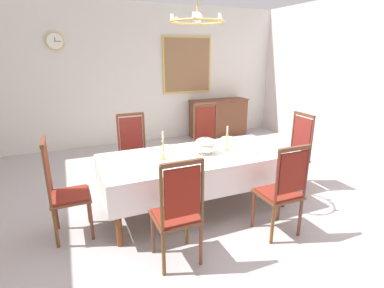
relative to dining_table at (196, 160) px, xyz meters
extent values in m
cube|color=#B4ACAC|center=(0.00, -0.01, -0.71)|extent=(7.11, 6.84, 0.04)
cube|color=silver|center=(0.00, 3.45, 0.83)|extent=(7.11, 0.08, 3.03)
cylinder|color=brown|center=(-1.10, -0.42, -0.32)|extent=(0.07, 0.07, 0.73)
cylinder|color=brown|center=(1.10, -0.42, -0.32)|extent=(0.07, 0.07, 0.73)
cylinder|color=brown|center=(-1.10, 0.42, -0.32)|extent=(0.07, 0.07, 0.73)
cylinder|color=brown|center=(1.10, 0.42, -0.32)|extent=(0.07, 0.07, 0.73)
cube|color=brown|center=(0.00, 0.00, 0.00)|extent=(2.27, 0.92, 0.08)
cube|color=brown|center=(0.00, 0.00, 0.06)|extent=(2.39, 1.04, 0.03)
cube|color=white|center=(0.00, 0.00, 0.07)|extent=(2.41, 1.06, 0.00)
cube|color=white|center=(0.00, -0.52, -0.11)|extent=(2.41, 0.00, 0.37)
cube|color=white|center=(0.00, 0.52, -0.11)|extent=(2.41, 0.00, 0.37)
cube|color=white|center=(-1.20, 0.00, -0.11)|extent=(0.00, 1.06, 0.37)
cube|color=white|center=(1.20, 0.00, -0.11)|extent=(0.00, 1.06, 0.37)
cylinder|color=brown|center=(-0.80, -0.68, -0.45)|extent=(0.04, 0.04, 0.46)
cylinder|color=brown|center=(-0.42, -0.68, -0.45)|extent=(0.04, 0.04, 0.46)
cylinder|color=brown|center=(-0.80, -1.04, -0.45)|extent=(0.04, 0.04, 0.46)
cylinder|color=brown|center=(-0.42, -1.04, -0.45)|extent=(0.04, 0.04, 0.46)
cube|color=brown|center=(-0.61, -0.86, -0.21)|extent=(0.44, 0.42, 0.03)
cube|color=maroon|center=(-0.61, -0.86, -0.19)|extent=(0.40, 0.38, 0.02)
cylinder|color=brown|center=(-0.80, -1.05, 0.11)|extent=(0.03, 0.03, 0.62)
cylinder|color=brown|center=(-0.41, -1.05, 0.11)|extent=(0.03, 0.03, 0.62)
cube|color=maroon|center=(-0.61, -1.05, 0.14)|extent=(0.34, 0.02, 0.47)
cube|color=brown|center=(-0.61, -1.05, 0.42)|extent=(0.40, 0.04, 0.04)
cylinder|color=brown|center=(-0.42, 0.68, -0.45)|extent=(0.04, 0.04, 0.46)
cylinder|color=brown|center=(-0.80, 0.68, -0.45)|extent=(0.04, 0.04, 0.46)
cylinder|color=brown|center=(-0.42, 1.04, -0.45)|extent=(0.04, 0.04, 0.46)
cylinder|color=brown|center=(-0.80, 1.04, -0.45)|extent=(0.04, 0.04, 0.46)
cube|color=brown|center=(-0.61, 0.86, -0.21)|extent=(0.44, 0.42, 0.03)
cube|color=maroon|center=(-0.61, 0.86, -0.19)|extent=(0.40, 0.38, 0.02)
cylinder|color=brown|center=(-0.41, 1.05, 0.13)|extent=(0.03, 0.03, 0.65)
cylinder|color=brown|center=(-0.80, 1.05, 0.13)|extent=(0.03, 0.03, 0.65)
cube|color=maroon|center=(-0.61, 1.05, 0.16)|extent=(0.34, 0.02, 0.49)
cube|color=brown|center=(-0.61, 1.05, 0.45)|extent=(0.40, 0.04, 0.04)
cylinder|color=brown|center=(0.44, -0.68, -0.45)|extent=(0.04, 0.04, 0.46)
cylinder|color=brown|center=(0.82, -0.68, -0.45)|extent=(0.04, 0.04, 0.46)
cylinder|color=brown|center=(0.44, -1.04, -0.45)|extent=(0.04, 0.04, 0.46)
cylinder|color=brown|center=(0.82, -1.04, -0.45)|extent=(0.04, 0.04, 0.46)
cube|color=brown|center=(0.63, -0.86, -0.21)|extent=(0.44, 0.42, 0.03)
cube|color=maroon|center=(0.63, -0.86, -0.19)|extent=(0.40, 0.38, 0.02)
cylinder|color=maroon|center=(0.43, -1.05, 0.10)|extent=(0.03, 0.03, 0.59)
cylinder|color=brown|center=(0.82, -1.05, 0.10)|extent=(0.03, 0.03, 0.59)
cube|color=maroon|center=(0.63, -1.05, 0.13)|extent=(0.34, 0.02, 0.45)
cube|color=brown|center=(0.63, -1.05, 0.39)|extent=(0.40, 0.04, 0.04)
cylinder|color=brown|center=(0.82, 0.68, -0.45)|extent=(0.04, 0.04, 0.46)
cylinder|color=brown|center=(0.44, 0.68, -0.45)|extent=(0.04, 0.04, 0.46)
cylinder|color=brown|center=(0.82, 1.04, -0.45)|extent=(0.04, 0.04, 0.46)
cylinder|color=brown|center=(0.44, 1.04, -0.45)|extent=(0.04, 0.04, 0.46)
cube|color=brown|center=(0.63, 0.86, -0.21)|extent=(0.44, 0.42, 0.03)
cube|color=maroon|center=(0.63, 0.86, -0.19)|extent=(0.40, 0.38, 0.02)
cylinder|color=brown|center=(0.82, 1.05, 0.16)|extent=(0.03, 0.03, 0.71)
cylinder|color=brown|center=(0.43, 1.05, 0.16)|extent=(0.03, 0.03, 0.71)
cube|color=maroon|center=(0.63, 1.05, 0.19)|extent=(0.34, 0.02, 0.54)
cube|color=brown|center=(0.63, 1.05, 0.51)|extent=(0.40, 0.04, 0.04)
cylinder|color=brown|center=(-1.36, 0.19, -0.45)|extent=(0.04, 0.04, 0.46)
cylinder|color=brown|center=(-1.36, -0.19, -0.45)|extent=(0.04, 0.04, 0.46)
cylinder|color=brown|center=(-1.72, 0.19, -0.45)|extent=(0.04, 0.04, 0.46)
cylinder|color=brown|center=(-1.72, -0.19, -0.45)|extent=(0.04, 0.04, 0.46)
cube|color=brown|center=(-1.54, 0.00, -0.21)|extent=(0.42, 0.44, 0.03)
cube|color=maroon|center=(-1.54, 0.00, -0.19)|extent=(0.38, 0.40, 0.02)
cylinder|color=brown|center=(-1.73, 0.19, 0.13)|extent=(0.03, 0.03, 0.65)
cylinder|color=brown|center=(-1.73, -0.20, 0.13)|extent=(0.03, 0.03, 0.65)
cube|color=maroon|center=(-1.73, 0.00, 0.16)|extent=(0.02, 0.34, 0.50)
cube|color=brown|center=(-1.73, 0.00, 0.45)|extent=(0.04, 0.40, 0.04)
cylinder|color=brown|center=(1.36, -0.19, -0.45)|extent=(0.04, 0.04, 0.46)
cylinder|color=brown|center=(1.36, 0.19, -0.45)|extent=(0.04, 0.04, 0.46)
cylinder|color=#5D2F19|center=(1.72, -0.19, -0.45)|extent=(0.04, 0.04, 0.46)
cylinder|color=brown|center=(1.72, 0.19, -0.45)|extent=(0.04, 0.04, 0.46)
cube|color=brown|center=(1.54, 0.00, -0.21)|extent=(0.42, 0.44, 0.03)
cube|color=maroon|center=(1.54, 0.00, -0.19)|extent=(0.38, 0.40, 0.02)
cylinder|color=brown|center=(1.73, -0.20, 0.13)|extent=(0.03, 0.03, 0.65)
cylinder|color=brown|center=(1.73, 0.19, 0.13)|extent=(0.03, 0.03, 0.65)
cube|color=maroon|center=(1.73, 0.00, 0.16)|extent=(0.02, 0.34, 0.50)
cube|color=brown|center=(1.73, 0.00, 0.46)|extent=(0.04, 0.40, 0.04)
cylinder|color=white|center=(0.12, 0.00, 0.09)|extent=(0.16, 0.16, 0.02)
ellipsoid|color=white|center=(0.12, 0.00, 0.16)|extent=(0.28, 0.28, 0.13)
ellipsoid|color=white|center=(0.12, 0.00, 0.23)|extent=(0.26, 0.26, 0.10)
sphere|color=#385B8B|center=(0.12, 0.00, 0.29)|extent=(0.03, 0.03, 0.03)
cylinder|color=gold|center=(-0.44, 0.00, 0.08)|extent=(0.07, 0.07, 0.02)
cylinder|color=gold|center=(-0.44, 0.00, 0.20)|extent=(0.02, 0.02, 0.22)
cone|color=gold|center=(-0.44, 0.00, 0.32)|extent=(0.04, 0.04, 0.02)
cylinder|color=silver|center=(-0.44, 0.00, 0.38)|extent=(0.02, 0.02, 0.10)
cylinder|color=gold|center=(0.44, 0.00, 0.08)|extent=(0.07, 0.07, 0.02)
cylinder|color=gold|center=(0.44, 0.00, 0.19)|extent=(0.02, 0.02, 0.20)
cone|color=gold|center=(0.44, 0.00, 0.30)|extent=(0.04, 0.04, 0.02)
cylinder|color=silver|center=(0.44, 0.00, 0.36)|extent=(0.02, 0.02, 0.10)
cylinder|color=white|center=(-0.27, 0.42, 0.09)|extent=(0.15, 0.15, 0.03)
cylinder|color=white|center=(-0.27, 0.42, 0.10)|extent=(0.12, 0.12, 0.02)
torus|color=#385B8B|center=(-0.27, 0.42, 0.10)|extent=(0.15, 0.15, 0.01)
cylinder|color=white|center=(0.69, 0.40, 0.10)|extent=(0.20, 0.20, 0.04)
cylinder|color=white|center=(0.69, 0.40, 0.10)|extent=(0.16, 0.16, 0.03)
torus|color=#385B8B|center=(0.69, 0.40, 0.12)|extent=(0.19, 0.19, 0.01)
cube|color=gold|center=(-0.38, 0.38, 0.08)|extent=(0.04, 0.14, 0.00)
ellipsoid|color=gold|center=(-0.36, 0.46, 0.08)|extent=(0.03, 0.05, 0.01)
cube|color=gold|center=(0.82, 0.36, 0.08)|extent=(0.01, 0.14, 0.00)
ellipsoid|color=gold|center=(0.82, 0.45, 0.08)|extent=(0.03, 0.05, 0.01)
cube|color=brown|center=(2.00, 3.13, -0.25)|extent=(1.40, 0.44, 0.88)
cube|color=brown|center=(2.00, 3.13, 0.21)|extent=(1.44, 0.48, 0.02)
cube|color=brown|center=(2.35, 3.35, -0.25)|extent=(0.59, 0.01, 0.70)
cube|color=maroon|center=(1.65, 3.35, -0.25)|extent=(0.59, 0.01, 0.70)
cylinder|color=#D1B251|center=(-1.51, 3.38, 1.53)|extent=(0.33, 0.05, 0.33)
cylinder|color=white|center=(-1.51, 3.35, 1.53)|extent=(0.29, 0.01, 0.29)
cube|color=black|center=(-1.51, 3.34, 1.57)|extent=(0.01, 0.00, 0.08)
cube|color=black|center=(-1.46, 3.34, 1.53)|extent=(0.12, 0.00, 0.01)
cube|color=#D1B251|center=(1.27, 3.39, 1.04)|extent=(1.20, 0.04, 1.29)
cube|color=#906845|center=(1.27, 3.37, 1.04)|extent=(1.12, 0.01, 1.21)
sphere|color=white|center=(0.00, 0.00, 1.70)|extent=(0.12, 0.12, 0.12)
torus|color=gold|center=(0.00, 0.00, 1.66)|extent=(0.62, 0.62, 0.02)
cylinder|color=silver|center=(0.30, 0.00, 1.70)|extent=(0.04, 0.04, 0.06)
cylinder|color=silver|center=(0.15, 0.26, 1.70)|extent=(0.04, 0.04, 0.06)
cylinder|color=silver|center=(-0.15, 0.26, 1.70)|extent=(0.04, 0.04, 0.06)
cylinder|color=silver|center=(-0.30, 0.00, 1.70)|extent=(0.04, 0.04, 0.06)
cylinder|color=silver|center=(-0.15, -0.26, 1.70)|extent=(0.04, 0.04, 0.06)
cylinder|color=silver|center=(0.15, -0.26, 1.70)|extent=(0.04, 0.04, 0.06)
camera|label=1|loc=(-1.47, -3.28, 1.34)|focal=27.87mm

